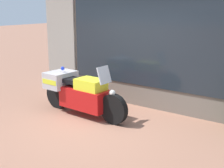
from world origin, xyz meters
name	(u,v)px	position (x,y,z in m)	size (l,w,h in m)	color
ground_plane	(96,128)	(0.00, 0.00, 0.00)	(60.00, 60.00, 0.00)	#8E604C
shop_building	(131,21)	(-0.47, 2.00, 2.10)	(6.49, 0.55, 4.18)	#6B6056
window_display	(162,90)	(0.46, 2.03, 0.45)	(4.97, 0.30, 1.88)	slate
paramedic_motorcycle	(79,91)	(-0.90, 0.48, 0.54)	(2.42, 0.74, 1.22)	black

